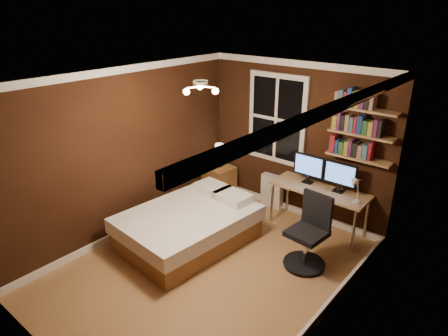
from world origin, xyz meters
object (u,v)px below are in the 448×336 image
Objects in this scene: monitor_right at (340,177)px; nightstand at (219,182)px; radiator at (272,191)px; bed at (189,226)px; monitor_left at (309,169)px; desk at (319,192)px; bedside_lamp at (219,156)px; desk_lamp at (356,190)px; office_chair at (308,239)px.

nightstand is at bearing -175.92° from monitor_right.
bed is at bearing -100.11° from radiator.
monitor_right is at bearing 0.00° from monitor_left.
desk is (1.26, 1.53, 0.36)m from bed.
bedside_lamp reaches higher than desk.
desk_lamp reaches higher than radiator.
bed is 1.75m from radiator.
radiator is at bearing 170.75° from monitor_left.
desk_lamp is (1.56, -0.35, 0.63)m from radiator.
desk is at bearing 6.64° from nightstand.
bed is at bearing -122.19° from monitor_left.
bedside_lamp is 2.18m from monitor_right.
office_chair reaches higher than desk.
desk_lamp is at bearing -1.83° from bedside_lamp.
desk is 3.35× the size of desk_lamp.
monitor_right reaches higher than desk_lamp.
nightstand is 2.39m from office_chair.
radiator is 1.03m from desk.
desk_lamp is (2.52, -0.08, 0.63)m from nightstand.
nightstand is at bearing -174.67° from monitor_left.
monitor_left is (1.66, 0.16, 0.64)m from nightstand.
bedside_lamp is (0.00, 0.00, 0.50)m from nightstand.
monitor_right is 0.42m from desk_lamp.
bed is at bearing -65.77° from bedside_lamp.
bed reaches higher than nightstand.
radiator is 0.40× the size of desk.
nightstand is 1.30× the size of desk_lamp.
monitor_right is (1.52, 1.60, 0.66)m from bed.
office_chair is at bearing 26.21° from bed.
nightstand is at bearing 165.43° from office_chair.
monitor_right reaches higher than bed.
radiator is 1.71m from desk_lamp.
nightstand is 2.27m from monitor_right.
desk is (1.91, 0.08, -0.15)m from bedside_lamp.
radiator is (0.96, 0.27, 0.01)m from nightstand.
monitor_right reaches higher than office_chair.
nightstand is 2.60m from desk_lamp.
monitor_right reaches higher than radiator.
desk is at bearing -16.48° from monitor_left.
monitor_right is at bearing -5.39° from radiator.
office_chair is (0.07, -0.98, -0.54)m from monitor_right.
monitor_right is (0.51, 0.00, 0.00)m from monitor_left.
bedside_lamp is at bearing 165.43° from office_chair.
nightstand is at bearing -177.56° from desk.
bedside_lamp is at bearing -174.67° from monitor_left.
nightstand is at bearing 0.00° from bedside_lamp.
office_chair is (1.59, 0.62, 0.11)m from bed.
bedside_lamp is at bearing 119.14° from bed.
radiator is 1.69m from office_chair.
monitor_left is (-0.25, 0.07, 0.29)m from desk.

